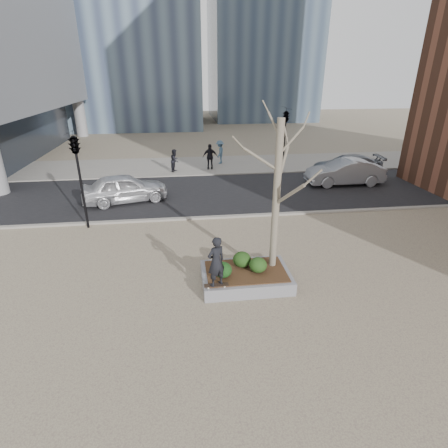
{
  "coord_description": "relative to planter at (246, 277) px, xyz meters",
  "views": [
    {
      "loc": [
        -1.04,
        -10.14,
        6.71
      ],
      "look_at": [
        0.5,
        2.0,
        1.4
      ],
      "focal_mm": 28.0,
      "sensor_mm": 36.0,
      "label": 1
    }
  ],
  "objects": [
    {
      "name": "traffic_light_far",
      "position": [
        5.5,
        14.6,
        2.02
      ],
      "size": [
        0.6,
        2.48,
        4.5
      ],
      "primitive_type": null,
      "color": "black",
      "rests_on": "ground"
    },
    {
      "name": "shrub_middle",
      "position": [
        -0.09,
        0.32,
        0.53
      ],
      "size": [
        0.63,
        0.63,
        0.54
      ],
      "primitive_type": "ellipsoid",
      "color": "#1B3D13",
      "rests_on": "planter_mulch"
    },
    {
      "name": "shrub_left",
      "position": [
        -0.83,
        -0.28,
        0.52
      ],
      "size": [
        0.61,
        0.61,
        0.52
      ],
      "primitive_type": "ellipsoid",
      "color": "#183D13",
      "rests_on": "planter_mulch"
    },
    {
      "name": "pedestrian_c",
      "position": [
        0.2,
        15.65,
        0.74
      ],
      "size": [
        1.13,
        0.54,
        1.88
      ],
      "primitive_type": "imported",
      "rotation": [
        0.0,
        0.0,
        3.06
      ],
      "color": "black",
      "rests_on": "far_sidewalk"
    },
    {
      "name": "police_car",
      "position": [
        -5.18,
        9.05,
        0.59
      ],
      "size": [
        4.97,
        3.02,
        1.58
      ],
      "primitive_type": "imported",
      "rotation": [
        0.0,
        0.0,
        1.84
      ],
      "color": "silver",
      "rests_on": "street"
    },
    {
      "name": "planter_mulch",
      "position": [
        0.0,
        0.0,
        0.25
      ],
      "size": [
        2.7,
        1.7,
        0.04
      ],
      "primitive_type": "cube",
      "color": "#382314",
      "rests_on": "planter"
    },
    {
      "name": "car_silver",
      "position": [
        8.47,
        10.68,
        0.6
      ],
      "size": [
        4.92,
        1.78,
        1.61
      ],
      "primitive_type": "imported",
      "rotation": [
        0.0,
        0.0,
        4.7
      ],
      "color": "gray",
      "rests_on": "street"
    },
    {
      "name": "pedestrian_a",
      "position": [
        -2.43,
        15.31,
        0.61
      ],
      "size": [
        0.86,
        0.96,
        1.63
      ],
      "primitive_type": "imported",
      "rotation": [
        0.0,
        0.0,
        1.21
      ],
      "color": "black",
      "rests_on": "far_sidewalk"
    },
    {
      "name": "pedestrian_b",
      "position": [
        1.13,
        17.37,
        0.71
      ],
      "size": [
        0.98,
        1.32,
        1.82
      ],
      "primitive_type": "imported",
      "rotation": [
        0.0,
        0.0,
        4.42
      ],
      "color": "#43617A",
      "rests_on": "far_sidewalk"
    },
    {
      "name": "car_third",
      "position": [
        9.6,
        12.79,
        0.5
      ],
      "size": [
        5.04,
        2.5,
        1.41
      ],
      "primitive_type": "imported",
      "rotation": [
        0.0,
        0.0,
        4.6
      ],
      "color": "slate",
      "rests_on": "street"
    },
    {
      "name": "street",
      "position": [
        -1.0,
        10.0,
        -0.21
      ],
      "size": [
        60.0,
        8.0,
        0.02
      ],
      "primitive_type": "cube",
      "color": "black",
      "rests_on": "ground"
    },
    {
      "name": "far_sidewalk",
      "position": [
        -1.0,
        17.0,
        -0.21
      ],
      "size": [
        60.0,
        6.0,
        0.02
      ],
      "primitive_type": "cube",
      "color": "gray",
      "rests_on": "ground"
    },
    {
      "name": "traffic_light_near",
      "position": [
        -6.5,
        5.6,
        2.02
      ],
      "size": [
        0.6,
        2.48,
        4.5
      ],
      "primitive_type": null,
      "color": "black",
      "rests_on": "ground"
    },
    {
      "name": "sycamore_tree",
      "position": [
        1.0,
        0.3,
        3.56
      ],
      "size": [
        2.8,
        2.8,
        6.6
      ],
      "primitive_type": null,
      "color": "gray",
      "rests_on": "planter_mulch"
    },
    {
      "name": "skateboard",
      "position": [
        -1.1,
        -0.79,
        0.26
      ],
      "size": [
        0.78,
        0.2,
        0.08
      ],
      "primitive_type": null,
      "rotation": [
        0.0,
        0.0,
        0.0
      ],
      "color": "black",
      "rests_on": "planter"
    },
    {
      "name": "skateboarder",
      "position": [
        -1.1,
        -0.79,
        1.14
      ],
      "size": [
        0.73,
        0.64,
        1.67
      ],
      "primitive_type": "imported",
      "rotation": [
        0.0,
        0.0,
        3.63
      ],
      "color": "black",
      "rests_on": "skateboard"
    },
    {
      "name": "shrub_right",
      "position": [
        0.39,
        -0.11,
        0.52
      ],
      "size": [
        0.6,
        0.6,
        0.51
      ],
      "primitive_type": "ellipsoid",
      "color": "#193C13",
      "rests_on": "planter_mulch"
    },
    {
      "name": "planter",
      "position": [
        0.0,
        0.0,
        0.0
      ],
      "size": [
        3.0,
        2.0,
        0.45
      ],
      "primitive_type": "cube",
      "color": "gray",
      "rests_on": "ground"
    },
    {
      "name": "ground",
      "position": [
        -1.0,
        0.0,
        -0.23
      ],
      "size": [
        120.0,
        120.0,
        0.0
      ],
      "primitive_type": "plane",
      "color": "gray",
      "rests_on": "ground"
    }
  ]
}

